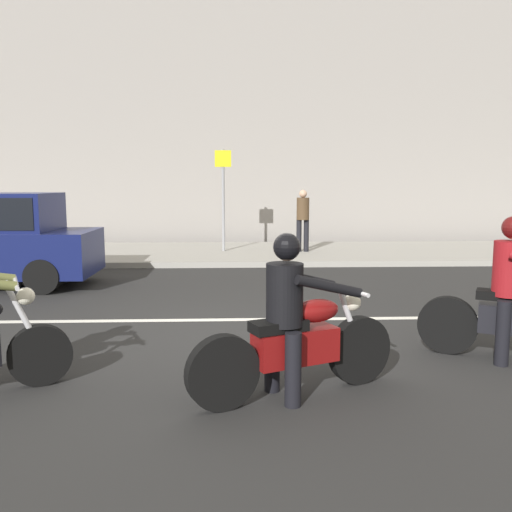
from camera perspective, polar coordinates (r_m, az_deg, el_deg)
ground_plane at (r=7.09m, az=-3.83°, el=-8.57°), size 80.00×80.00×0.00m
sidewalk_slab at (r=14.93m, az=-2.98°, el=0.32°), size 40.00×4.40×0.14m
building_facade at (r=18.58m, az=-2.97°, el=19.25°), size 40.00×1.40×11.42m
lane_marking_stripe at (r=7.96m, az=0.63°, el=-6.70°), size 18.00×0.14×0.01m
motorcycle_with_rider_black_leather at (r=5.05m, az=4.08°, el=-7.86°), size 2.01×1.04×1.54m
street_sign_post at (r=14.74m, az=-3.48°, el=6.95°), size 0.44×0.08×2.75m
pedestrian_bystander at (r=14.66m, az=4.97°, el=4.27°), size 0.34×0.34×1.67m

